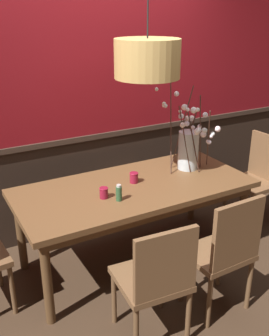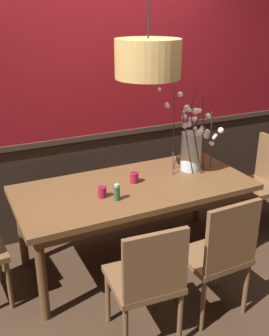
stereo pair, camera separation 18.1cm
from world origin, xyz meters
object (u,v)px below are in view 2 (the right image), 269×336
at_px(pendant_lamp, 148,59).
at_px(chair_near_side_right, 221,252).
at_px(condiment_bottle, 117,193).
at_px(dining_table, 134,194).
at_px(candle_holder_nearer_center, 102,192).
at_px(chair_head_east_end, 264,178).
at_px(vase_with_blossoms, 192,148).
at_px(chair_far_side_right, 120,167).
at_px(candle_holder_nearer_edge, 134,178).
at_px(chair_near_side_left, 147,278).

bearing_deg(pendant_lamp, chair_near_side_right, -81.87).
bearing_deg(condiment_bottle, chair_near_side_right, -54.49).
distance_m(dining_table, candle_holder_nearer_center, 0.36).
height_order(chair_near_side_right, condiment_bottle, chair_near_side_right).
bearing_deg(candle_holder_nearer_center, chair_head_east_end, 3.24).
relative_size(chair_near_side_right, vase_with_blossoms, 1.22).
bearing_deg(chair_head_east_end, chair_far_side_right, 143.63).
height_order(chair_head_east_end, candle_holder_nearer_center, chair_head_east_end).
distance_m(chair_far_side_right, chair_head_east_end, 1.49).
distance_m(condiment_bottle, pendant_lamp, 1.05).
height_order(condiment_bottle, pendant_lamp, pendant_lamp).
bearing_deg(condiment_bottle, chair_far_side_right, 65.42).
relative_size(dining_table, candle_holder_nearer_edge, 22.01).
xyz_separation_m(chair_near_side_left, candle_holder_nearer_edge, (0.35, 0.93, 0.27)).
relative_size(candle_holder_nearer_edge, pendant_lamp, 0.08).
xyz_separation_m(chair_near_side_right, condiment_bottle, (-0.49, 0.69, 0.27)).
bearing_deg(candle_holder_nearer_center, pendant_lamp, 13.88).
xyz_separation_m(candle_holder_nearer_center, pendant_lamp, (0.45, 0.11, 0.98)).
bearing_deg(candle_holder_nearer_center, vase_with_blossoms, 10.57).
relative_size(chair_near_side_right, candle_holder_nearer_center, 10.93).
height_order(chair_near_side_left, candle_holder_nearer_edge, chair_near_side_left).
distance_m(vase_with_blossoms, condiment_bottle, 0.91).
bearing_deg(chair_near_side_left, chair_far_side_right, 71.76).
relative_size(chair_near_side_left, candle_holder_nearer_center, 10.52).
distance_m(chair_head_east_end, candle_holder_nearer_center, 1.80).
height_order(chair_near_side_left, candle_holder_nearer_center, chair_near_side_left).
relative_size(dining_table, candle_holder_nearer_center, 22.66).
xyz_separation_m(candle_holder_nearer_center, candle_holder_nearer_edge, (0.35, 0.14, 0.00)).
bearing_deg(pendant_lamp, chair_near_side_left, -116.77).
height_order(chair_head_east_end, candle_holder_nearer_edge, chair_head_east_end).
bearing_deg(condiment_bottle, chair_head_east_end, 6.59).
distance_m(chair_far_side_right, pendant_lamp, 1.52).
bearing_deg(chair_near_side_right, chair_near_side_left, -179.51).
xyz_separation_m(dining_table, candle_holder_nearer_center, (-0.32, -0.09, 0.13)).
relative_size(chair_head_east_end, candle_holder_nearer_edge, 10.45).
height_order(dining_table, chair_head_east_end, chair_head_east_end).
height_order(dining_table, pendant_lamp, pendant_lamp).
bearing_deg(candle_holder_nearer_center, chair_near_side_left, -90.45).
relative_size(chair_far_side_right, condiment_bottle, 7.33).
bearing_deg(chair_near_side_left, chair_near_side_right, 0.49).
relative_size(chair_head_east_end, pendant_lamp, 0.81).
bearing_deg(dining_table, pendant_lamp, 10.14).
bearing_deg(chair_near_side_right, vase_with_blossoms, 69.23).
distance_m(chair_head_east_end, candle_holder_nearer_edge, 1.45).
height_order(chair_near_side_left, pendant_lamp, pendant_lamp).
xyz_separation_m(candle_holder_nearer_center, condiment_bottle, (0.08, -0.10, 0.02)).
bearing_deg(chair_near_side_right, chair_head_east_end, 36.29).
relative_size(chair_near_side_left, chair_head_east_end, 0.98).
bearing_deg(vase_with_blossoms, chair_head_east_end, -5.07).
bearing_deg(pendant_lamp, chair_head_east_end, -0.43).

